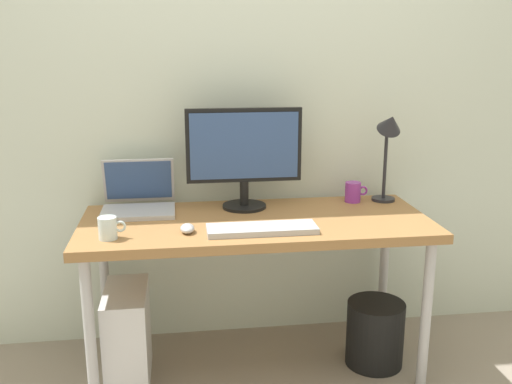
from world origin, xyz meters
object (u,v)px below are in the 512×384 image
at_px(glass_cup, 108,228).
at_px(wastebasket, 375,333).
at_px(coffee_mug, 353,192).
at_px(computer_tower, 128,336).
at_px(desk, 256,233).
at_px(keyboard, 263,229).
at_px(monitor, 244,152).
at_px(laptop, 138,198).
at_px(desk_lamp, 389,137).
at_px(mouse, 187,228).

height_order(glass_cup, wastebasket, glass_cup).
xyz_separation_m(coffee_mug, computer_tower, (-1.06, -0.25, -0.54)).
height_order(desk, keyboard, keyboard).
xyz_separation_m(monitor, laptop, (-0.48, 0.02, -0.20)).
relative_size(desk_lamp, computer_tower, 1.05).
relative_size(desk, glass_cup, 13.97).
xyz_separation_m(monitor, wastebasket, (0.57, -0.24, -0.81)).
bearing_deg(laptop, wastebasket, -13.75).
xyz_separation_m(desk_lamp, coffee_mug, (-0.15, 0.03, -0.27)).
distance_m(monitor, keyboard, 0.43).
height_order(laptop, glass_cup, laptop).
distance_m(desk_lamp, mouse, 1.04).
bearing_deg(desk_lamp, desk, -164.24).
height_order(monitor, coffee_mug, monitor).
height_order(monitor, glass_cup, monitor).
relative_size(desk, keyboard, 3.39).
bearing_deg(keyboard, desk_lamp, 29.04).
height_order(desk_lamp, computer_tower, desk_lamp).
bearing_deg(wastebasket, monitor, 157.38).
bearing_deg(desk, mouse, -154.55).
bearing_deg(computer_tower, coffee_mug, 13.19).
xyz_separation_m(desk_lamp, mouse, (-0.94, -0.32, -0.30)).
distance_m(monitor, glass_cup, 0.71).
distance_m(laptop, computer_tower, 0.60).
distance_m(monitor, laptop, 0.52).
relative_size(monitor, laptop, 1.62).
bearing_deg(coffee_mug, computer_tower, -166.81).
bearing_deg(computer_tower, laptop, 75.70).
bearing_deg(coffee_mug, desk_lamp, -11.59).
xyz_separation_m(laptop, coffee_mug, (1.00, 0.01, -0.01)).
xyz_separation_m(laptop, desk_lamp, (1.15, -0.02, 0.26)).
distance_m(laptop, keyboard, 0.63).
height_order(desk_lamp, keyboard, desk_lamp).
distance_m(monitor, desk_lamp, 0.68).
bearing_deg(coffee_mug, mouse, -155.92).
distance_m(desk_lamp, computer_tower, 1.47).
distance_m(laptop, desk_lamp, 1.18).
height_order(mouse, glass_cup, glass_cup).
relative_size(monitor, wastebasket, 1.73).
bearing_deg(coffee_mug, laptop, -179.26).
height_order(desk_lamp, coffee_mug, desk_lamp).
bearing_deg(desk, monitor, 99.09).
bearing_deg(desk_lamp, laptop, 179.11).
height_order(coffee_mug, wastebasket, coffee_mug).
bearing_deg(monitor, laptop, 177.78).
relative_size(glass_cup, computer_tower, 0.25).
bearing_deg(wastebasket, glass_cup, -173.93).
distance_m(monitor, wastebasket, 1.02).
bearing_deg(keyboard, coffee_mug, 38.22).
xyz_separation_m(desk_lamp, keyboard, (-0.64, -0.36, -0.30)).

